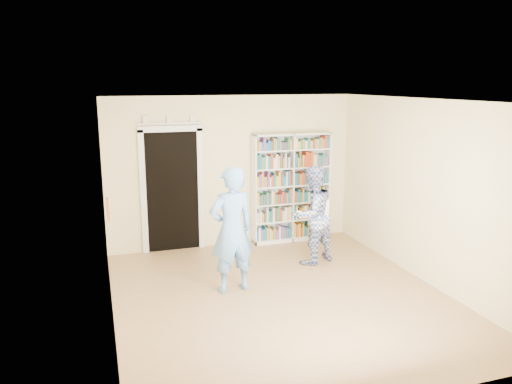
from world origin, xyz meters
TOP-DOWN VIEW (x-y plane):
  - floor at (0.00, 0.00)m, footprint 5.00×5.00m
  - ceiling at (0.00, 0.00)m, footprint 5.00×5.00m
  - wall_back at (0.00, 2.50)m, footprint 4.50×0.00m
  - wall_left at (-2.25, 0.00)m, footprint 0.00×5.00m
  - wall_right at (2.25, 0.00)m, footprint 0.00×5.00m
  - bookshelf at (1.07, 2.34)m, footprint 1.47×0.27m
  - doorway at (-1.10, 2.48)m, footprint 1.10×0.08m
  - wall_art at (-2.23, 0.20)m, footprint 0.03×0.25m
  - man_blue at (-0.58, 0.45)m, footprint 0.71×0.52m
  - man_plaid at (0.96, 1.15)m, footprint 0.95×0.85m
  - paper_sheet at (1.06, 0.97)m, footprint 0.20×0.03m

SIDE VIEW (x-z plane):
  - floor at x=0.00m, z-range 0.00..0.00m
  - man_plaid at x=0.96m, z-range 0.00..1.62m
  - man_blue at x=-0.58m, z-range 0.00..1.81m
  - paper_sheet at x=1.06m, z-range 0.81..1.10m
  - bookshelf at x=1.07m, z-range 0.01..2.03m
  - doorway at x=-1.10m, z-range -0.04..2.39m
  - wall_back at x=0.00m, z-range -0.90..3.60m
  - wall_left at x=-2.25m, z-range -1.15..3.85m
  - wall_right at x=2.25m, z-range -1.15..3.85m
  - wall_art at x=-2.23m, z-range 1.27..1.52m
  - ceiling at x=0.00m, z-range 2.70..2.70m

